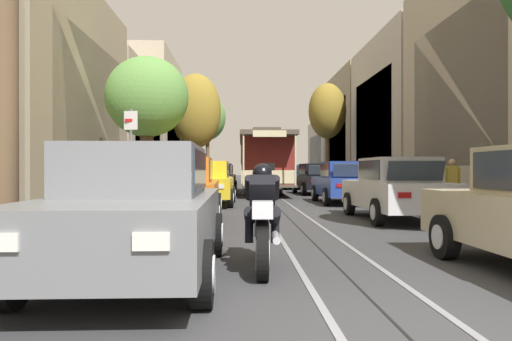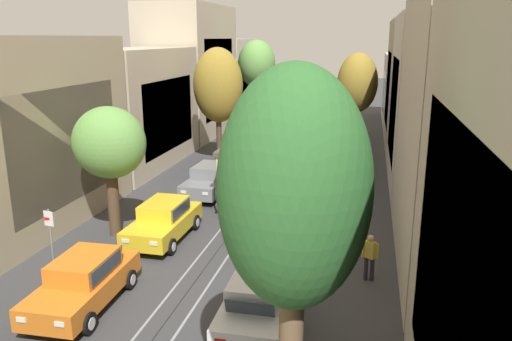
{
  "view_description": "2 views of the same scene",
  "coord_description": "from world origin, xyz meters",
  "px_view_note": "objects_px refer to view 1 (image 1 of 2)",
  "views": [
    {
      "loc": [
        -1.29,
        -3.41,
        1.29
      ],
      "look_at": [
        -0.33,
        25.12,
        1.22
      ],
      "focal_mm": 33.61,
      "sensor_mm": 36.0,
      "label": 1
    },
    {
      "loc": [
        5.41,
        -3.97,
        7.98
      ],
      "look_at": [
        0.0,
        20.06,
        1.47
      ],
      "focal_mm": 35.43,
      "sensor_mm": 36.0,
      "label": 2
    }
  ],
  "objects_px": {
    "parked_car_grey_fourth_left": "(215,179)",
    "parked_car_brown_fifth_left": "(220,177)",
    "parked_car_orange_second_left": "(180,189)",
    "cable_car_trolley": "(264,162)",
    "parked_car_grey_near_left": "(137,210)",
    "motorcycle_with_rider": "(262,219)",
    "street_sign_post": "(131,151)",
    "parked_car_blue_mid_right": "(344,182)",
    "parked_car_blue_sixth_right": "(287,175)",
    "parked_car_yellow_mid_left": "(207,183)",
    "parked_car_white_second_right": "(396,189)",
    "street_tree_kerb_right_second": "(327,112)",
    "pedestrian_on_left_pavement": "(452,180)",
    "street_tree_kerb_left_second": "(147,99)",
    "parked_car_blue_far_right": "(281,175)",
    "street_tree_kerb_left_mid": "(196,111)",
    "street_tree_kerb_left_fourth": "(208,118)",
    "parked_car_black_fourth_right": "(316,179)",
    "parked_car_blue_fifth_right": "(298,177)"
  },
  "relations": [
    {
      "from": "parked_car_brown_fifth_left",
      "to": "parked_car_blue_fifth_right",
      "type": "bearing_deg",
      "value": 18.88
    },
    {
      "from": "parked_car_brown_fifth_left",
      "to": "street_tree_kerb_left_fourth",
      "type": "distance_m",
      "value": 13.45
    },
    {
      "from": "parked_car_black_fourth_right",
      "to": "parked_car_grey_fourth_left",
      "type": "bearing_deg",
      "value": -168.0
    },
    {
      "from": "parked_car_blue_sixth_right",
      "to": "street_tree_kerb_left_fourth",
      "type": "distance_m",
      "value": 9.05
    },
    {
      "from": "parked_car_yellow_mid_left",
      "to": "parked_car_blue_fifth_right",
      "type": "height_order",
      "value": "same"
    },
    {
      "from": "street_tree_kerb_left_mid",
      "to": "street_tree_kerb_left_fourth",
      "type": "relative_size",
      "value": 0.95
    },
    {
      "from": "parked_car_grey_near_left",
      "to": "street_tree_kerb_left_fourth",
      "type": "bearing_deg",
      "value": 92.51
    },
    {
      "from": "parked_car_yellow_mid_left",
      "to": "street_tree_kerb_left_second",
      "type": "xyz_separation_m",
      "value": [
        -2.18,
        0.02,
        3.04
      ]
    },
    {
      "from": "parked_car_blue_fifth_right",
      "to": "street_sign_post",
      "type": "distance_m",
      "value": 20.06
    },
    {
      "from": "parked_car_grey_fourth_left",
      "to": "parked_car_blue_far_right",
      "type": "xyz_separation_m",
      "value": [
        5.04,
        20.79,
        0.0
      ]
    },
    {
      "from": "parked_car_grey_fourth_left",
      "to": "cable_car_trolley",
      "type": "distance_m",
      "value": 3.11
    },
    {
      "from": "parked_car_brown_fifth_left",
      "to": "street_tree_kerb_right_second",
      "type": "xyz_separation_m",
      "value": [
        7.09,
        2.42,
        4.38
      ]
    },
    {
      "from": "cable_car_trolley",
      "to": "parked_car_blue_mid_right",
      "type": "bearing_deg",
      "value": -69.83
    },
    {
      "from": "parked_car_blue_far_right",
      "to": "street_tree_kerb_left_mid",
      "type": "height_order",
      "value": "street_tree_kerb_left_mid"
    },
    {
      "from": "parked_car_orange_second_left",
      "to": "cable_car_trolley",
      "type": "relative_size",
      "value": 0.48
    },
    {
      "from": "parked_car_black_fourth_right",
      "to": "parked_car_blue_sixth_right",
      "type": "distance_m",
      "value": 13.74
    },
    {
      "from": "street_tree_kerb_left_mid",
      "to": "cable_car_trolley",
      "type": "relative_size",
      "value": 0.81
    },
    {
      "from": "parked_car_brown_fifth_left",
      "to": "parked_car_blue_far_right",
      "type": "distance_m",
      "value": 15.59
    },
    {
      "from": "parked_car_yellow_mid_left",
      "to": "pedestrian_on_left_pavement",
      "type": "bearing_deg",
      "value": -12.83
    },
    {
      "from": "parked_car_yellow_mid_left",
      "to": "motorcycle_with_rider",
      "type": "relative_size",
      "value": 2.2
    },
    {
      "from": "parked_car_grey_near_left",
      "to": "parked_car_blue_mid_right",
      "type": "height_order",
      "value": "same"
    },
    {
      "from": "parked_car_grey_fourth_left",
      "to": "street_sign_post",
      "type": "bearing_deg",
      "value": -98.16
    },
    {
      "from": "parked_car_blue_mid_right",
      "to": "street_tree_kerb_left_mid",
      "type": "height_order",
      "value": "street_tree_kerb_left_mid"
    },
    {
      "from": "parked_car_blue_mid_right",
      "to": "parked_car_blue_far_right",
      "type": "bearing_deg",
      "value": 90.21
    },
    {
      "from": "parked_car_brown_fifth_left",
      "to": "parked_car_blue_far_right",
      "type": "bearing_deg",
      "value": 71.12
    },
    {
      "from": "parked_car_grey_near_left",
      "to": "street_tree_kerb_left_mid",
      "type": "bearing_deg",
      "value": 93.62
    },
    {
      "from": "motorcycle_with_rider",
      "to": "street_sign_post",
      "type": "distance_m",
      "value": 7.01
    },
    {
      "from": "parked_car_blue_far_right",
      "to": "parked_car_white_second_right",
      "type": "bearing_deg",
      "value": -89.75
    },
    {
      "from": "parked_car_blue_mid_right",
      "to": "parked_car_brown_fifth_left",
      "type": "bearing_deg",
      "value": 113.91
    },
    {
      "from": "parked_car_grey_fourth_left",
      "to": "parked_car_brown_fifth_left",
      "type": "distance_m",
      "value": 6.04
    },
    {
      "from": "parked_car_grey_fourth_left",
      "to": "street_sign_post",
      "type": "relative_size",
      "value": 1.55
    },
    {
      "from": "parked_car_yellow_mid_left",
      "to": "street_sign_post",
      "type": "bearing_deg",
      "value": -107.98
    },
    {
      "from": "parked_car_blue_fifth_right",
      "to": "parked_car_grey_near_left",
      "type": "bearing_deg",
      "value": -101.18
    },
    {
      "from": "street_tree_kerb_right_second",
      "to": "pedestrian_on_left_pavement",
      "type": "xyz_separation_m",
      "value": [
        1.11,
        -16.51,
        -4.26
      ]
    },
    {
      "from": "pedestrian_on_left_pavement",
      "to": "parked_car_blue_far_right",
      "type": "bearing_deg",
      "value": 96.25
    },
    {
      "from": "parked_car_blue_sixth_right",
      "to": "street_tree_kerb_right_second",
      "type": "distance_m",
      "value": 8.0
    },
    {
      "from": "parked_car_grey_near_left",
      "to": "street_tree_kerb_left_second",
      "type": "xyz_separation_m",
      "value": [
        -2.12,
        11.6,
        3.04
      ]
    },
    {
      "from": "parked_car_grey_near_left",
      "to": "parked_car_blue_fifth_right",
      "type": "xyz_separation_m",
      "value": [
        5.04,
        25.51,
        0.0
      ]
    },
    {
      "from": "parked_car_grey_fourth_left",
      "to": "parked_car_blue_fifth_right",
      "type": "height_order",
      "value": "same"
    },
    {
      "from": "street_tree_kerb_left_fourth",
      "to": "street_tree_kerb_left_second",
      "type": "bearing_deg",
      "value": -91.24
    },
    {
      "from": "parked_car_white_second_right",
      "to": "parked_car_blue_sixth_right",
      "type": "xyz_separation_m",
      "value": [
        -0.16,
        26.38,
        0.0
      ]
    },
    {
      "from": "parked_car_orange_second_left",
      "to": "parked_car_grey_fourth_left",
      "type": "relative_size",
      "value": 1.0
    },
    {
      "from": "parked_car_orange_second_left",
      "to": "parked_car_yellow_mid_left",
      "type": "relative_size",
      "value": 1.0
    },
    {
      "from": "parked_car_grey_near_left",
      "to": "parked_car_black_fourth_right",
      "type": "relative_size",
      "value": 0.99
    },
    {
      "from": "parked_car_black_fourth_right",
      "to": "pedestrian_on_left_pavement",
      "type": "distance_m",
      "value": 9.63
    },
    {
      "from": "parked_car_grey_near_left",
      "to": "motorcycle_with_rider",
      "type": "xyz_separation_m",
      "value": [
        1.53,
        0.4,
        -0.15
      ]
    },
    {
      "from": "parked_car_blue_sixth_right",
      "to": "street_tree_kerb_left_fourth",
      "type": "bearing_deg",
      "value": 151.55
    },
    {
      "from": "street_tree_kerb_left_mid",
      "to": "street_tree_kerb_left_fourth",
      "type": "xyz_separation_m",
      "value": [
        -0.01,
        11.36,
        0.8
      ]
    },
    {
      "from": "parked_car_yellow_mid_left",
      "to": "parked_car_white_second_right",
      "type": "bearing_deg",
      "value": -46.14
    },
    {
      "from": "parked_car_blue_mid_right",
      "to": "parked_car_blue_sixth_right",
      "type": "relative_size",
      "value": 1.0
    }
  ]
}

